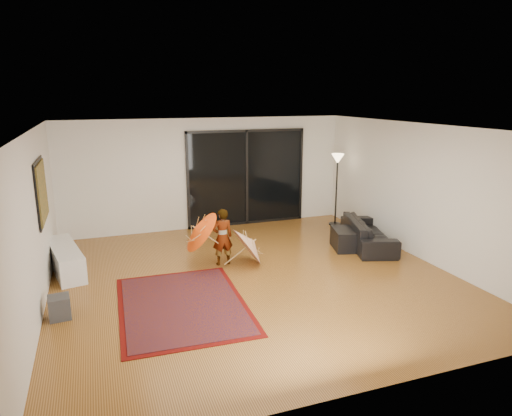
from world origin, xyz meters
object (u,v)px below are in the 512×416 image
sofa (368,233)px  media_console (65,259)px  ottoman (351,239)px  child (222,237)px

sofa → media_console: bearing=101.9°
sofa → ottoman: size_ratio=2.66×
media_console → ottoman: media_console is taller
media_console → sofa: size_ratio=0.87×
media_console → ottoman: bearing=-18.2°
media_console → ottoman: 5.78m
sofa → ottoman: 0.46m
media_console → child: 2.97m
ottoman → media_console: bearing=173.3°
media_console → sofa: sofa is taller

